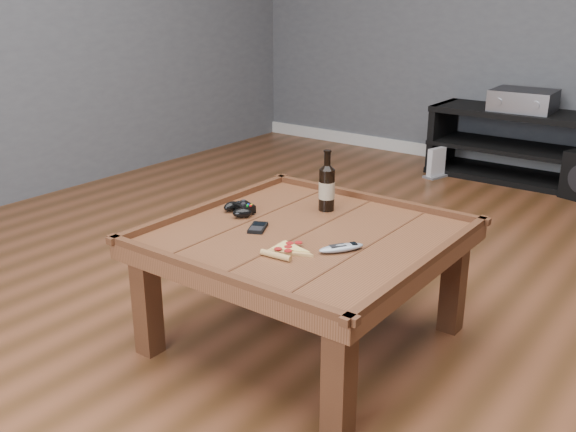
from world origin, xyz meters
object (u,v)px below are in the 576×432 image
Objects in this scene: coffee_table at (306,248)px; game_controller at (240,209)px; media_console at (531,148)px; av_receiver at (523,100)px; remote_control at (341,248)px; pizza_slice at (286,250)px; game_console at (436,164)px; beer_bottle at (327,186)px; smartphone at (258,227)px.

game_controller is (-0.34, 0.02, 0.08)m from coffee_table.
av_receiver reaches higher than media_console.
game_controller is at bearing -156.15° from remote_control.
pizza_slice is 0.99× the size of game_console.
remote_control is 0.77× the size of game_console.
game_console is (-0.57, 2.46, -0.29)m from coffee_table.
game_controller is 0.44m from pizza_slice.
media_console is 2.84m from remote_control.
pizza_slice is (0.05, -0.19, 0.07)m from coffee_table.
av_receiver is (-0.09, -0.01, 0.33)m from media_console.
av_receiver is 0.73m from game_console.
media_console is 2.95m from pizza_slice.
beer_bottle is 0.48m from pizza_slice.
coffee_table is at bearing 100.98° from pizza_slice.
smartphone is at bearing 148.61° from pizza_slice.
media_console is at bearing 90.00° from coffee_table.
coffee_table reaches higher than pizza_slice.
media_console is 3.27× the size of av_receiver.
coffee_table is 4.76× the size of pizza_slice.
av_receiver is at bearing 106.71° from game_controller.
beer_bottle is at bearing -92.29° from av_receiver.
beer_bottle reaches higher than remote_control.
beer_bottle is 0.58× the size of av_receiver.
coffee_table is at bearing -72.19° from beer_bottle.
coffee_table reaches higher than game_console.
game_controller reaches higher than game_console.
coffee_table is at bearing -166.24° from remote_control.
coffee_table is at bearing 18.76° from game_controller.
media_console is at bearing 0.81° from av_receiver.
pizza_slice is (0.05, -2.94, 0.21)m from media_console.
game_controller is at bearing -97.03° from media_console.
av_receiver is at bearing 46.09° from game_console.
remote_control reaches higher than pizza_slice.
game_console is at bearing 103.14° from coffee_table.
beer_bottle is 1.14× the size of game_console.
media_console is at bearing 127.20° from remote_control.
media_console is 2.51m from beer_bottle.
game_console is at bearing 73.11° from smartphone.
beer_bottle is 1.49× the size of remote_control.
game_controller is 0.54m from remote_control.
coffee_table and remote_control have the same top height.
game_console is at bearing 102.56° from beer_bottle.
game_console is at bearing 99.00° from pizza_slice.
pizza_slice reaches higher than smartphone.
beer_bottle is at bearing 107.81° from coffee_table.
media_console is 2.76m from game_controller.
smartphone is at bearing -65.75° from game_console.
smartphone is at bearing -7.32° from game_controller.
game_console is (-0.48, -0.29, -0.47)m from av_receiver.
remote_control is (0.28, -0.33, -0.09)m from beer_bottle.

